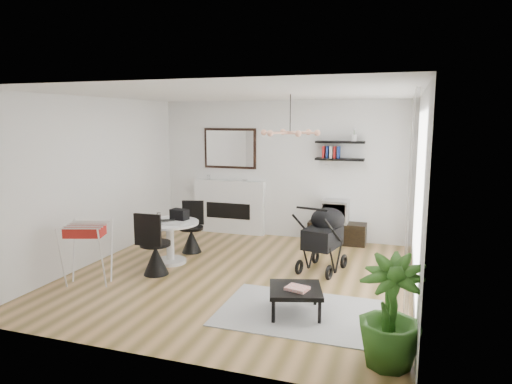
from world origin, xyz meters
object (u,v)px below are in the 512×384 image
(tv_console, at_px, (337,233))
(stroller, at_px, (324,241))
(fireplace, at_px, (229,200))
(coffee_table, at_px, (295,291))
(dining_table, at_px, (170,236))
(drying_rack, at_px, (87,253))
(crt_tv, at_px, (335,211))
(potted_plant, at_px, (390,312))

(tv_console, height_order, stroller, stroller)
(fireplace, distance_m, stroller, 2.85)
(fireplace, bearing_deg, coffee_table, -57.40)
(dining_table, relative_size, stroller, 0.87)
(drying_rack, xyz_separation_m, stroller, (3.08, 1.71, -0.00))
(tv_console, bearing_deg, crt_tv, -175.91)
(dining_table, relative_size, coffee_table, 1.23)
(tv_console, bearing_deg, potted_plant, -75.29)
(tv_console, relative_size, stroller, 0.99)
(tv_console, height_order, dining_table, dining_table)
(tv_console, xyz_separation_m, drying_rack, (-3.06, -3.31, 0.27))
(fireplace, xyz_separation_m, dining_table, (-0.19, -2.18, -0.23))
(tv_console, height_order, crt_tv, crt_tv)
(tv_console, relative_size, dining_table, 1.14)
(crt_tv, relative_size, drying_rack, 0.55)
(stroller, height_order, coffee_table, stroller)
(fireplace, relative_size, drying_rack, 2.41)
(tv_console, bearing_deg, dining_table, -139.78)
(tv_console, relative_size, potted_plant, 0.99)
(tv_console, bearing_deg, drying_rack, -132.74)
(stroller, bearing_deg, tv_console, 103.55)
(potted_plant, bearing_deg, tv_console, 104.71)
(stroller, bearing_deg, fireplace, 155.48)
(drying_rack, bearing_deg, crt_tv, 29.44)
(crt_tv, distance_m, dining_table, 3.15)
(crt_tv, xyz_separation_m, drying_rack, (-3.01, -3.31, -0.15))
(crt_tv, relative_size, stroller, 0.45)
(tv_console, relative_size, drying_rack, 1.20)
(crt_tv, height_order, potted_plant, potted_plant)
(fireplace, xyz_separation_m, tv_console, (2.24, -0.12, -0.48))
(stroller, bearing_deg, drying_rack, -138.27)
(drying_rack, distance_m, stroller, 3.52)
(tv_console, height_order, potted_plant, potted_plant)
(fireplace, distance_m, tv_console, 2.30)
(crt_tv, distance_m, stroller, 1.61)
(crt_tv, bearing_deg, drying_rack, -132.34)
(coffee_table, distance_m, potted_plant, 1.43)
(drying_rack, bearing_deg, stroller, 10.78)
(fireplace, relative_size, tv_console, 2.00)
(fireplace, xyz_separation_m, stroller, (2.27, -1.72, -0.22))
(fireplace, distance_m, potted_plant, 5.48)
(potted_plant, bearing_deg, coffee_table, 142.73)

